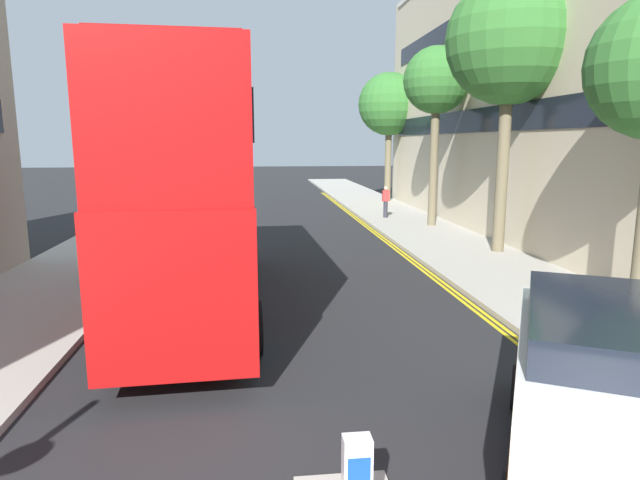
% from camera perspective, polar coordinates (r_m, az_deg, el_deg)
% --- Properties ---
extents(sidewalk_right, '(4.00, 80.00, 0.14)m').
position_cam_1_polar(sidewalk_right, '(19.00, 16.45, -2.08)').
color(sidewalk_right, '#ADA89E').
rests_on(sidewalk_right, ground).
extents(sidewalk_left, '(4.00, 80.00, 0.14)m').
position_cam_1_polar(sidewalk_left, '(18.36, -24.26, -3.00)').
color(sidewalk_left, '#ADA89E').
rests_on(sidewalk_left, ground).
extents(kerb_line_outer, '(0.10, 56.00, 0.01)m').
position_cam_1_polar(kerb_line_outer, '(16.45, 12.40, -4.02)').
color(kerb_line_outer, yellow).
rests_on(kerb_line_outer, ground).
extents(kerb_line_inner, '(0.10, 56.00, 0.01)m').
position_cam_1_polar(kerb_line_inner, '(16.39, 11.87, -4.04)').
color(kerb_line_inner, yellow).
rests_on(kerb_line_inner, ground).
extents(double_decker_bus_away, '(3.16, 10.91, 5.64)m').
position_cam_1_polar(double_decker_bus_away, '(13.29, -13.29, 5.82)').
color(double_decker_bus_away, '#B20F0F').
rests_on(double_decker_bus_away, ground).
extents(taxi_minivan, '(3.90, 5.12, 2.12)m').
position_cam_1_polar(taxi_minivan, '(7.32, 27.64, -14.58)').
color(taxi_minivan, white).
rests_on(taxi_minivan, ground).
extents(pedestrian_far, '(0.34, 0.22, 1.62)m').
position_cam_1_polar(pedestrian_far, '(28.19, 6.95, 4.08)').
color(pedestrian_far, '#2D2D38').
rests_on(pedestrian_far, sidewalk_right).
extents(street_tree_mid, '(3.00, 3.00, 8.11)m').
position_cam_1_polar(street_tree_mid, '(25.87, 12.21, 15.92)').
color(street_tree_mid, '#6B6047').
rests_on(street_tree_mid, sidewalk_right).
extents(street_tree_far, '(4.03, 4.03, 8.31)m').
position_cam_1_polar(street_tree_far, '(36.41, 7.32, 13.97)').
color(street_tree_far, '#6B6047').
rests_on(street_tree_far, sidewalk_right).
extents(street_tree_distant, '(4.30, 4.30, 9.39)m').
position_cam_1_polar(street_tree_distant, '(20.35, 19.42, 19.15)').
color(street_tree_distant, '#6B6047').
rests_on(street_tree_distant, sidewalk_right).
extents(townhouse_terrace_right, '(10.08, 28.00, 12.93)m').
position_cam_1_polar(townhouse_terrace_right, '(27.21, 26.21, 14.47)').
color(townhouse_terrace_right, beige).
rests_on(townhouse_terrace_right, ground).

